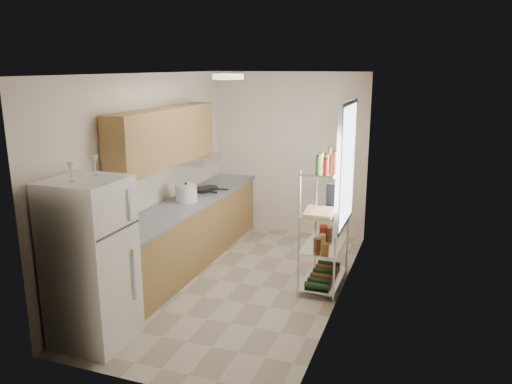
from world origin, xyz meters
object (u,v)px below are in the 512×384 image
Objects in this scene: cutting_board at (319,212)px; espresso_machine at (333,191)px; frying_pan_large at (201,190)px; refrigerator at (91,262)px; rice_cooker at (186,193)px.

cutting_board is 1.56× the size of espresso_machine.
frying_pan_large is at bearing 166.69° from espresso_machine.
espresso_machine reaches higher than frying_pan_large.
frying_pan_large is (-0.10, 2.67, 0.09)m from refrigerator.
rice_cooker is 0.69× the size of cutting_board.
rice_cooker is at bearing -176.92° from espresso_machine.
espresso_machine is at bearing 83.97° from cutting_board.
espresso_machine is (0.06, 0.55, 0.12)m from cutting_board.
espresso_machine is at bearing 51.13° from refrigerator.
cutting_board is at bearing 44.46° from refrigerator.
refrigerator reaches higher than rice_cooker.
cutting_board is at bearing -100.57° from espresso_machine.
cutting_board is (1.94, -0.86, 0.10)m from frying_pan_large.
frying_pan_large is at bearing 156.15° from cutting_board.
cutting_board is (1.84, 1.81, 0.19)m from refrigerator.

